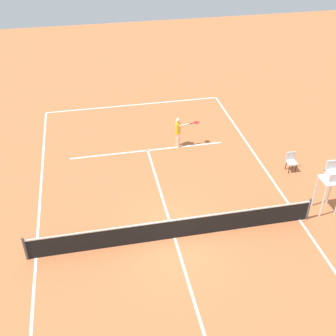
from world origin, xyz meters
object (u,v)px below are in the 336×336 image
player_serving (179,130)px  courtside_chair_mid (291,161)px  tennis_ball (159,163)px  umpire_chair (331,179)px

player_serving → courtside_chair_mid: size_ratio=1.75×
courtside_chair_mid → tennis_ball: bearing=-16.3°
umpire_chair → courtside_chair_mid: 3.23m
tennis_ball → umpire_chair: (-6.26, 4.83, 1.57)m
tennis_ball → umpire_chair: 8.06m
player_serving → courtside_chair_mid: 5.82m
player_serving → tennis_ball: (1.31, 1.46, -0.95)m
umpire_chair → courtside_chair_mid: (0.14, -3.04, -1.07)m
player_serving → courtside_chair_mid: player_serving is taller
tennis_ball → umpire_chair: umpire_chair is taller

